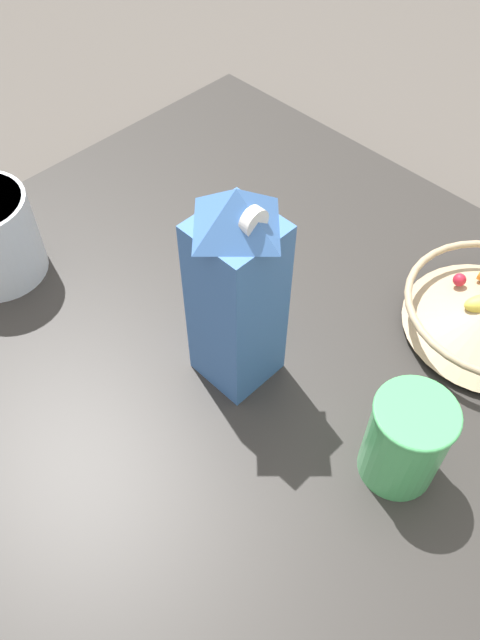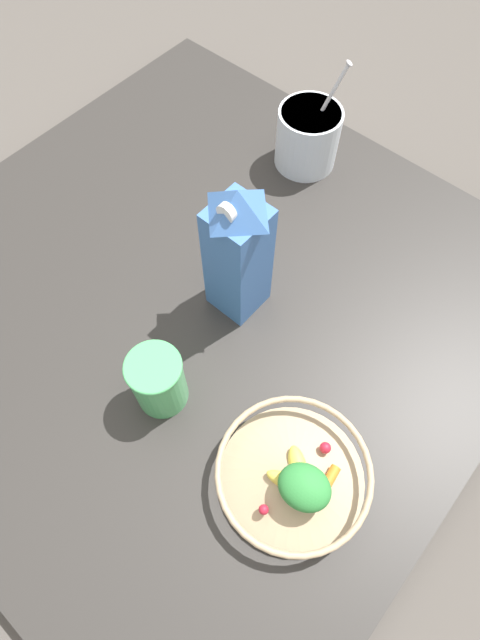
{
  "view_description": "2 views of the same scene",
  "coord_description": "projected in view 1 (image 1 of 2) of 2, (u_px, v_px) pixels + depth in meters",
  "views": [
    {
      "loc": [
        -0.25,
        -0.29,
        0.72
      ],
      "look_at": [
        0.1,
        0.07,
        0.1
      ],
      "focal_mm": 35.0,
      "sensor_mm": 36.0,
      "label": 1
    },
    {
      "loc": [
        0.39,
        -0.32,
        0.86
      ],
      "look_at": [
        0.12,
        -0.01,
        0.09
      ],
      "focal_mm": 28.0,
      "sensor_mm": 36.0,
      "label": 2
    }
  ],
  "objects": [
    {
      "name": "ground_plane",
      "position": [
        222.0,
        438.0,
        0.8
      ],
      "size": [
        6.0,
        6.0,
        0.0
      ],
      "primitive_type": "plane",
      "color": "#4C4742"
    },
    {
      "name": "milk_carton",
      "position": [
        237.0,
        291.0,
        0.7
      ],
      "size": [
        0.09,
        0.09,
        0.29
      ],
      "color": "#3D6BB2",
      "rests_on": "countertop"
    },
    {
      "name": "countertop",
      "position": [
        221.0,
        429.0,
        0.78
      ],
      "size": [
        1.13,
        1.13,
        0.05
      ],
      "color": "#2D2B28",
      "rests_on": "ground_plane"
    },
    {
      "name": "drinking_cup",
      "position": [
        406.0,
        439.0,
        0.67
      ],
      "size": [
        0.09,
        0.09,
        0.12
      ],
      "color": "#4CB266",
      "rests_on": "countertop"
    }
  ]
}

